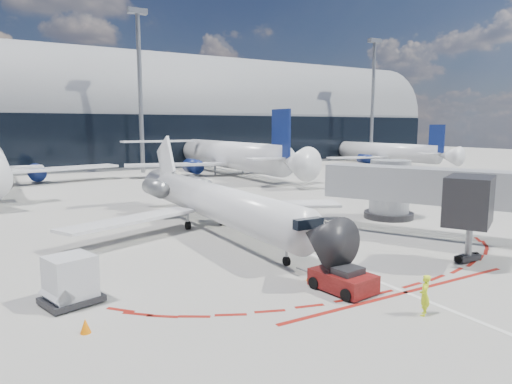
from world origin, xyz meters
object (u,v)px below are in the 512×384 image
ramp_worker (425,295)px  uld_container (70,280)px  pushback_tug (343,280)px  regional_jet (212,200)px

ramp_worker → uld_container: (-12.12, 8.33, 0.21)m
pushback_tug → regional_jet: bearing=82.5°
pushback_tug → uld_container: uld_container is taller
pushback_tug → uld_container: size_ratio=1.72×
ramp_worker → uld_container: 14.70m
regional_jet → uld_container: (-10.95, -9.57, -1.19)m
regional_jet → ramp_worker: (1.17, -17.90, -1.39)m
pushback_tug → ramp_worker: 3.88m
regional_jet → uld_container: bearing=-138.8°
ramp_worker → regional_jet: bearing=-119.7°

